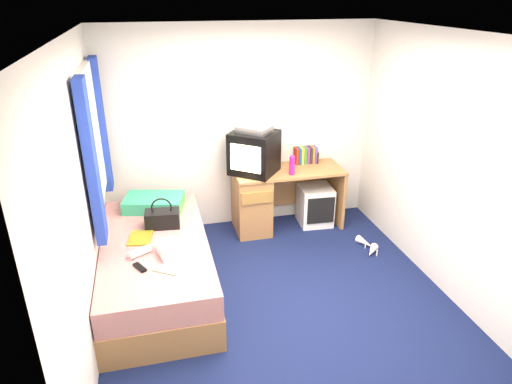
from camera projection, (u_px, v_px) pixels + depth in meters
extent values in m
plane|color=#0C1438|center=(279.00, 300.00, 4.33)|extent=(3.40, 3.40, 0.00)
plane|color=white|center=(286.00, 34.00, 3.36)|extent=(3.40, 3.40, 0.00)
plane|color=silver|center=(241.00, 129.00, 5.36)|extent=(3.20, 0.00, 3.20)
plane|color=silver|center=(376.00, 309.00, 2.33)|extent=(3.20, 0.00, 3.20)
plane|color=silver|center=(82.00, 203.00, 3.50)|extent=(0.00, 3.40, 3.40)
plane|color=silver|center=(449.00, 168.00, 4.19)|extent=(0.00, 3.40, 3.40)
cube|color=#A57545|center=(158.00, 276.00, 4.44)|extent=(1.00, 2.00, 0.30)
cube|color=olive|center=(215.00, 292.00, 4.18)|extent=(0.02, 0.70, 0.18)
cube|color=silver|center=(155.00, 252.00, 4.33)|extent=(0.98, 1.98, 0.24)
cube|color=teal|center=(154.00, 203.00, 4.90)|extent=(0.69, 0.52, 0.13)
cube|color=#A57545|center=(288.00, 171.00, 5.41)|extent=(1.30, 0.55, 0.03)
cube|color=#A57545|center=(252.00, 203.00, 5.46)|extent=(0.40, 0.52, 0.72)
cube|color=#A57545|center=(336.00, 195.00, 5.69)|extent=(0.04, 0.52, 0.72)
cube|color=#A57545|center=(301.00, 183.00, 5.80)|extent=(0.78, 0.03, 0.55)
cube|color=white|center=(315.00, 205.00, 5.68)|extent=(0.41, 0.41, 0.49)
cube|color=black|center=(254.00, 152.00, 5.23)|extent=(0.66, 0.66, 0.49)
cube|color=#FFDEA1|center=(246.00, 158.00, 5.04)|extent=(0.30, 0.24, 0.30)
cube|color=#AAAAAC|center=(254.00, 129.00, 5.12)|extent=(0.45, 0.45, 0.07)
cube|color=maroon|center=(296.00, 156.00, 5.55)|extent=(0.03, 0.13, 0.20)
cube|color=navy|center=(299.00, 156.00, 5.56)|extent=(0.03, 0.13, 0.20)
cube|color=gold|center=(302.00, 155.00, 5.57)|extent=(0.03, 0.13, 0.20)
cube|color=#337F33|center=(304.00, 155.00, 5.57)|extent=(0.03, 0.13, 0.20)
cube|color=#7F337F|center=(307.00, 155.00, 5.58)|extent=(0.03, 0.13, 0.20)
cube|color=#262626|center=(310.00, 155.00, 5.59)|extent=(0.03, 0.13, 0.20)
cube|color=#B26633|center=(312.00, 155.00, 5.60)|extent=(0.03, 0.13, 0.20)
cube|color=#4C4C99|center=(315.00, 154.00, 5.60)|extent=(0.03, 0.13, 0.20)
cube|color=black|center=(317.00, 157.00, 5.60)|extent=(0.04, 0.12, 0.14)
cylinder|color=#C31B80|center=(292.00, 166.00, 5.22)|extent=(0.07, 0.07, 0.21)
cylinder|color=white|center=(275.00, 163.00, 5.33)|extent=(0.06, 0.06, 0.19)
cube|color=black|center=(162.00, 219.00, 4.51)|extent=(0.35, 0.22, 0.17)
torus|color=black|center=(161.00, 208.00, 4.46)|extent=(0.20, 0.04, 0.20)
cube|color=white|center=(176.00, 248.00, 4.07)|extent=(0.35, 0.32, 0.10)
cube|color=yellow|center=(140.00, 238.00, 4.32)|extent=(0.26, 0.31, 0.01)
cylinder|color=silver|center=(140.00, 252.00, 4.04)|extent=(0.21, 0.16, 0.07)
cube|color=gold|center=(165.00, 271.00, 3.81)|extent=(0.22, 0.17, 0.01)
cube|color=black|center=(140.00, 267.00, 3.85)|extent=(0.12, 0.16, 0.02)
cube|color=silver|center=(90.00, 138.00, 4.20)|extent=(0.02, 0.90, 1.10)
cube|color=white|center=(82.00, 73.00, 3.97)|extent=(0.06, 1.06, 0.08)
cube|color=white|center=(100.00, 196.00, 4.45)|extent=(0.06, 1.06, 0.08)
cube|color=navy|center=(91.00, 164.00, 3.71)|extent=(0.08, 0.24, 1.40)
cube|color=navy|center=(101.00, 126.00, 4.76)|extent=(0.08, 0.24, 1.40)
cone|color=white|center=(365.00, 242.00, 5.24)|extent=(0.16, 0.24, 0.09)
cone|color=white|center=(372.00, 251.00, 5.07)|extent=(0.21, 0.22, 0.09)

